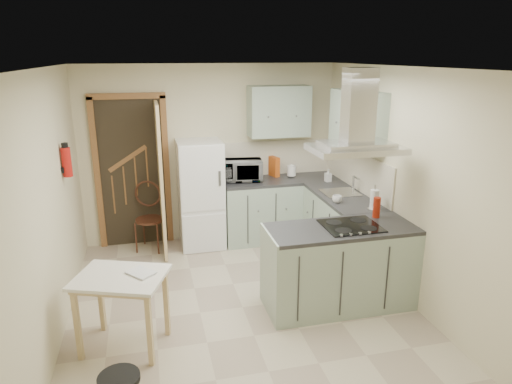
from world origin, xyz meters
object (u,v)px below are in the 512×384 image
object	(u,v)px
fridge	(201,194)
bentwood_chair	(150,220)
microwave	(243,170)
peninsula	(340,266)
extractor_hood	(356,149)
drop_leaf_table	(124,312)

from	to	relation	value
fridge	bentwood_chair	size ratio (longest dim) A/B	1.74
bentwood_chair	microwave	xyz separation A→B (m)	(1.33, 0.04, 0.61)
fridge	bentwood_chair	world-z (taller)	fridge
peninsula	extractor_hood	xyz separation A→B (m)	(0.10, 0.00, 1.27)
peninsula	microwave	xyz separation A→B (m)	(-0.61, 2.03, 0.60)
fridge	microwave	size ratio (longest dim) A/B	2.84
extractor_hood	bentwood_chair	size ratio (longest dim) A/B	1.04
microwave	bentwood_chair	bearing A→B (deg)	-170.71
peninsula	microwave	bearing A→B (deg)	106.77
fridge	microwave	world-z (taller)	fridge
peninsula	microwave	size ratio (longest dim) A/B	2.93
extractor_hood	microwave	distance (m)	2.25
fridge	drop_leaf_table	distance (m)	2.45
fridge	microwave	distance (m)	0.68
peninsula	extractor_hood	world-z (taller)	extractor_hood
fridge	drop_leaf_table	world-z (taller)	fridge
peninsula	microwave	distance (m)	2.20
bentwood_chair	peninsula	bearing A→B (deg)	-25.57
drop_leaf_table	microwave	size ratio (longest dim) A/B	1.47
extractor_hood	bentwood_chair	distance (m)	3.13
peninsula	bentwood_chair	distance (m)	2.78
fridge	drop_leaf_table	xyz separation A→B (m)	(-1.00, -2.21, -0.39)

